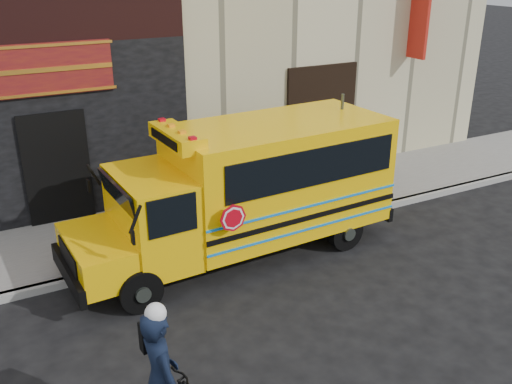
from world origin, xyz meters
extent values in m
plane|color=black|center=(0.00, 0.00, 0.00)|extent=(120.00, 120.00, 0.00)
cube|color=#969690|center=(0.00, 2.60, 0.07)|extent=(40.00, 0.20, 0.15)
cube|color=slate|center=(0.00, 4.10, 0.07)|extent=(40.00, 3.00, 0.15)
cube|color=black|center=(-3.20, 5.40, 1.40)|extent=(1.30, 0.10, 2.50)
cube|color=red|center=(7.00, 5.15, 4.35)|extent=(0.10, 0.70, 2.40)
cylinder|color=black|center=(-2.66, 1.14, 0.40)|extent=(0.81, 0.32, 0.80)
cylinder|color=black|center=(-2.76, 3.04, 0.40)|extent=(0.81, 0.32, 0.80)
cylinder|color=black|center=(1.93, 1.36, 0.40)|extent=(0.81, 0.32, 0.80)
cylinder|color=black|center=(1.84, 3.26, 0.40)|extent=(0.81, 0.32, 0.80)
cube|color=#FFBE05|center=(-3.16, 2.07, 0.80)|extent=(1.10, 2.05, 0.70)
cube|color=black|center=(-3.71, 2.04, 0.55)|extent=(0.22, 2.05, 0.35)
cube|color=#FFBE05|center=(-2.06, 2.12, 1.30)|extent=(1.30, 2.16, 1.70)
cube|color=black|center=(-2.63, 2.09, 1.70)|extent=(0.15, 1.80, 0.90)
cube|color=#FFBE05|center=(0.79, 2.26, 1.62)|extent=(4.60, 2.42, 2.25)
cube|color=black|center=(3.06, 2.37, 0.55)|extent=(0.23, 2.20, 0.30)
cube|color=black|center=(0.94, 1.16, 2.10)|extent=(3.90, 0.23, 0.75)
cube|color=#FFBE05|center=(-1.46, 2.15, 2.78)|extent=(0.58, 1.62, 0.28)
cylinder|color=#BA0715|center=(-0.95, 0.87, 1.55)|extent=(0.52, 0.06, 0.52)
cylinder|color=#444C45|center=(2.56, 2.55, 1.54)|extent=(0.07, 0.07, 3.09)
cube|color=red|center=(2.57, 2.47, 2.51)|extent=(0.06, 0.27, 0.39)
cube|color=white|center=(2.57, 2.47, 2.02)|extent=(0.06, 0.27, 0.34)
imported|color=black|center=(-3.30, -1.93, 0.98)|extent=(0.53, 0.75, 1.96)
camera|label=1|loc=(-4.89, -7.45, 5.84)|focal=40.00mm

